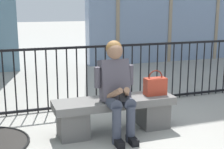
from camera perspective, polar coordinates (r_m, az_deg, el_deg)
ground_plane at (r=4.28m, az=0.45°, el=-10.13°), size 60.00×60.00×0.00m
stone_bench at (r=4.19m, az=0.46°, el=-6.69°), size 1.60×0.44×0.45m
seated_person_with_phone at (r=3.96m, az=0.82°, el=-2.10°), size 0.52×0.66×1.21m
handbag_on_bench at (r=4.32m, az=7.77°, el=-2.03°), size 0.29×0.15×0.34m
plaza_railing at (r=5.13m, az=-3.72°, el=-0.34°), size 9.97×0.04×1.01m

